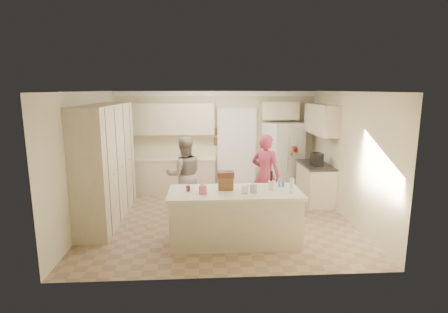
{
  "coord_description": "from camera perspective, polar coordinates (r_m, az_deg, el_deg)",
  "views": [
    {
      "loc": [
        -0.33,
        -6.85,
        2.64
      ],
      "look_at": [
        0.1,
        0.35,
        1.25
      ],
      "focal_mm": 28.0,
      "sensor_mm": 36.0,
      "label": 1
    }
  ],
  "objects": [
    {
      "name": "dollhouse_body",
      "position": [
        6.08,
        0.28,
        -4.41
      ],
      "size": [
        0.26,
        0.18,
        0.22
      ],
      "primitive_type": "cube",
      "color": "brown",
      "rests_on": "island_top"
    },
    {
      "name": "jam_jar",
      "position": [
        6.04,
        -5.87,
        -5.2
      ],
      "size": [
        0.07,
        0.07,
        0.09
      ],
      "primitive_type": "cylinder",
      "color": "#59263F",
      "rests_on": "island_top"
    },
    {
      "name": "right_base_cab",
      "position": [
        8.57,
        14.63,
        -4.33
      ],
      "size": [
        0.6,
        1.2,
        0.88
      ],
      "primitive_type": "cube",
      "color": "#C3B29D",
      "rests_on": "floor"
    },
    {
      "name": "right_upper_cab",
      "position": [
        8.54,
        15.51,
        5.88
      ],
      "size": [
        0.35,
        1.5,
        0.7
      ],
      "primitive_type": "cube",
      "color": "#C3B29D",
      "rests_on": "wall_right"
    },
    {
      "name": "fridge_seam",
      "position": [
        8.94,
        10.08,
        -0.48
      ],
      "size": [
        0.02,
        0.02,
        1.78
      ],
      "primitive_type": "cube",
      "color": "gray",
      "rests_on": "refrigerator"
    },
    {
      "name": "tissue_plume",
      "position": [
        5.86,
        -3.51,
        -4.32
      ],
      "size": [
        0.08,
        0.08,
        0.08
      ],
      "primitive_type": "cone",
      "color": "white",
      "rests_on": "tissue_box"
    },
    {
      "name": "pantry_bank",
      "position": [
        7.47,
        -18.64,
        -0.99
      ],
      "size": [
        0.6,
        2.6,
        2.35
      ],
      "primitive_type": "cube",
      "color": "#C3B29D",
      "rests_on": "floor"
    },
    {
      "name": "fridge_handle_l",
      "position": [
        8.89,
        9.83,
        0.44
      ],
      "size": [
        0.02,
        0.02,
        0.85
      ],
      "primitive_type": "cylinder",
      "color": "silver",
      "rests_on": "refrigerator"
    },
    {
      "name": "water_bottle",
      "position": [
        6.01,
        11.0,
        -4.7
      ],
      "size": [
        0.07,
        0.07,
        0.24
      ],
      "primitive_type": "cylinder",
      "color": "silver",
      "rests_on": "island_top"
    },
    {
      "name": "fridge_magnets",
      "position": [
        8.94,
        10.1,
        -0.49
      ],
      "size": [
        0.76,
        0.02,
        1.44
      ],
      "primitive_type": null,
      "color": "tan",
      "rests_on": "refrigerator"
    },
    {
      "name": "fridge_dispenser",
      "position": [
        8.84,
        8.77,
        1.08
      ],
      "size": [
        0.22,
        0.03,
        0.35
      ],
      "primitive_type": "cube",
      "color": "black",
      "rests_on": "refrigerator"
    },
    {
      "name": "back_upper_cab",
      "position": [
        9.05,
        -8.65,
        6.09
      ],
      "size": [
        2.2,
        0.35,
        0.8
      ],
      "primitive_type": "cube",
      "color": "#C3B29D",
      "rests_on": "wall_back"
    },
    {
      "name": "right_countertop",
      "position": [
        8.46,
        14.71,
        -1.33
      ],
      "size": [
        0.63,
        1.24,
        0.04
      ],
      "primitive_type": "cube",
      "color": "#2D2B28",
      "rests_on": "right_base_cab"
    },
    {
      "name": "dollhouse_roof",
      "position": [
        6.04,
        0.29,
        -2.94
      ],
      "size": [
        0.28,
        0.2,
        0.1
      ],
      "primitive_type": "cube",
      "color": "#592D1E",
      "rests_on": "dollhouse_body"
    },
    {
      "name": "shaker_salt",
      "position": [
        6.35,
        9.01,
        -4.49
      ],
      "size": [
        0.05,
        0.05,
        0.09
      ],
      "primitive_type": "cylinder",
      "color": "#4364A3",
      "rests_on": "island_top"
    },
    {
      "name": "wall_right",
      "position": [
        7.58,
        19.48,
        0.08
      ],
      "size": [
        0.02,
        4.6,
        2.6
      ],
      "primitive_type": "cube",
      "color": "beige",
      "rests_on": "ground"
    },
    {
      "name": "refrigerator",
      "position": [
        9.28,
        9.58,
        -0.05
      ],
      "size": [
        1.09,
        0.98,
        1.8
      ],
      "primitive_type": "cube",
      "rotation": [
        0.0,
        0.0,
        0.38
      ],
      "color": "white",
      "rests_on": "floor"
    },
    {
      "name": "island_top",
      "position": [
        6.03,
        1.77,
        -5.87
      ],
      "size": [
        2.28,
        0.96,
        0.05
      ],
      "primitive_type": "cube",
      "color": "#ECE1C4",
      "rests_on": "island_base"
    },
    {
      "name": "island_base",
      "position": [
        6.18,
        1.75,
        -9.95
      ],
      "size": [
        2.2,
        0.9,
        0.88
      ],
      "primitive_type": "cube",
      "color": "#C3B29D",
      "rests_on": "floor"
    },
    {
      "name": "shaker_pepper",
      "position": [
        6.36,
        9.63,
        -4.48
      ],
      "size": [
        0.05,
        0.05,
        0.09
      ],
      "primitive_type": "cylinder",
      "color": "#4364A3",
      "rests_on": "island_top"
    },
    {
      "name": "doorway_casing",
      "position": [
        9.28,
        2.08,
        1.03
      ],
      "size": [
        1.02,
        0.03,
        2.22
      ],
      "primitive_type": "cube",
      "color": "white",
      "rests_on": "floor"
    },
    {
      "name": "wall_left",
      "position": [
        7.35,
        -21.43,
        -0.37
      ],
      "size": [
        0.02,
        4.6,
        2.6
      ],
      "primitive_type": "cube",
      "color": "beige",
      "rests_on": "ground"
    },
    {
      "name": "teen_boy",
      "position": [
        7.57,
        -6.46,
        -2.98
      ],
      "size": [
        0.9,
        0.75,
        1.66
      ],
      "primitive_type": "imported",
      "rotation": [
        0.0,
        0.0,
        3.3
      ],
      "color": "#9C9693",
      "rests_on": "floor"
    },
    {
      "name": "ceiling",
      "position": [
        6.86,
        -0.67,
        10.65
      ],
      "size": [
        5.2,
        4.6,
        0.02
      ],
      "primitive_type": "cube",
      "color": "white",
      "rests_on": "wall_back"
    },
    {
      "name": "greeting_card_b",
      "position": [
        5.9,
        4.83,
        -5.25
      ],
      "size": [
        0.12,
        0.05,
        0.16
      ],
      "primitive_type": "cube",
      "rotation": [
        0.15,
        0.0,
        -0.1
      ],
      "color": "silver",
      "rests_on": "island_top"
    },
    {
      "name": "wall_frame_upper",
      "position": [
        9.19,
        -1.21,
        4.1
      ],
      "size": [
        0.15,
        0.02,
        0.2
      ],
      "primitive_type": "cube",
      "color": "brown",
      "rests_on": "wall_back"
    },
    {
      "name": "utensil_crock",
      "position": [
        6.14,
        7.81,
        -4.69
      ],
      "size": [
        0.13,
        0.13,
        0.15
      ],
      "primitive_type": "cylinder",
      "color": "white",
      "rests_on": "island_top"
    },
    {
      "name": "teen_girl",
      "position": [
        7.47,
        6.77,
        -2.92
      ],
      "size": [
        0.75,
        0.68,
        1.73
      ],
      "primitive_type": "imported",
      "rotation": [
        0.0,
        0.0,
        2.59
      ],
      "color": "#BB374F",
      "rests_on": "floor"
    },
    {
      "name": "crown_back",
      "position": [
        9.12,
        -1.36,
        10.22
      ],
      "size": [
        5.2,
        0.08,
        0.12
      ],
      "primitive_type": "cube",
      "color": "white",
      "rests_on": "wall_back"
    },
    {
      "name": "wall_front",
      "position": [
        4.75,
        0.7,
        -5.51
      ],
      "size": [
        5.2,
        0.02,
        2.6
      ],
      "primitive_type": "cube",
      "color": "beige",
      "rests_on": "ground"
    },
    {
      "name": "greeting_card_a",
      "position": [
        5.83,
        3.43,
        -5.42
      ],
      "size": [
        0.12,
        0.06,
        0.16
      ],
      "primitive_type": "cube",
      "rotation": [
        0.15,
        0.0,
        0.2
      ],
      "color": "white",
      "rests_on": "island_top"
    },
    {
      "name": "over_fridge_cab",
      "position": [
        9.21,
        9.09,
        7.41
      ],
      "size": [
        0.95,
        0.35,
        0.45
      ],
      "primitive_type": "cube",
      "color": "#C3B29D",
      "rests_on": "wall_back"
    },
    {
      "name": "tissue_box",
      "position": [
        5.89,
        -3.49,
        -5.35
      ],
      "size": [
        0.13,
        0.13,
        0.14
      ],
      "primitive_type": "cube",
      "color": "#E06C88",
      "rests_on": "island_top"
    },
    {
      "name": "coffee_maker",
      "position": [
        8.23,
        14.93,
        -0.47
      ],
      "size": [
        0.22,
        0.28,
        0.3
      ],
      "primitive_type": "cube",
      "color": "black",
      "rests_on": "right_countertop"
    },
    {
      "name": "back_countertop",
      "position": [
        9.05,
        -8.55,
        -0.3
      ],
      "size": [
        2.24,
        0.63,
        0.04
      ],
      "primitive_type": "cube",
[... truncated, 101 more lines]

